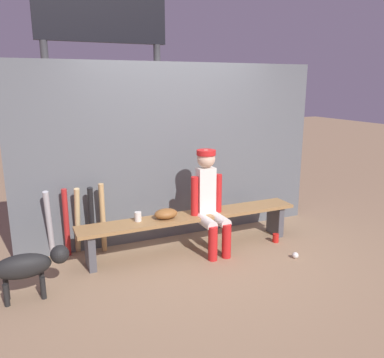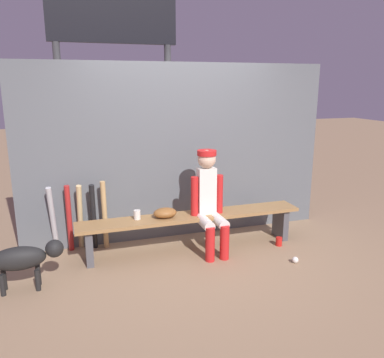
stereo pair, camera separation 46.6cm
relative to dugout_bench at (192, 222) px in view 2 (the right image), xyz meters
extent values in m
plane|color=#937556|center=(0.00, 0.00, -0.36)|extent=(30.00, 30.00, 0.00)
cube|color=#595E63|center=(0.00, 0.51, 0.78)|extent=(4.07, 0.03, 2.27)
cube|color=olive|center=(0.00, 0.00, 0.07)|extent=(2.78, 0.36, 0.04)
cube|color=#4C4C51|center=(-1.24, 0.00, -0.15)|extent=(0.08, 0.29, 0.41)
cube|color=#4C4C51|center=(1.24, 0.00, -0.15)|extent=(0.08, 0.29, 0.41)
cube|color=silver|center=(0.19, 0.00, 0.38)|extent=(0.22, 0.13, 0.57)
sphere|color=beige|center=(0.19, 0.00, 0.77)|extent=(0.22, 0.22, 0.22)
cylinder|color=red|center=(0.19, 0.00, 0.85)|extent=(0.23, 0.23, 0.06)
cylinder|color=silver|center=(0.10, -0.19, 0.05)|extent=(0.13, 0.38, 0.13)
cylinder|color=red|center=(0.10, -0.38, -0.15)|extent=(0.11, 0.11, 0.41)
cylinder|color=red|center=(0.03, -0.02, 0.33)|extent=(0.09, 0.09, 0.48)
cylinder|color=silver|center=(0.28, -0.19, 0.05)|extent=(0.13, 0.38, 0.13)
cylinder|color=red|center=(0.28, -0.38, -0.15)|extent=(0.11, 0.11, 0.41)
cylinder|color=red|center=(0.35, -0.02, 0.33)|extent=(0.09, 0.09, 0.48)
ellipsoid|color=brown|center=(-0.34, 0.00, 0.15)|extent=(0.28, 0.20, 0.12)
cylinder|color=tan|center=(-1.01, 0.36, 0.08)|extent=(0.09, 0.14, 0.87)
cylinder|color=black|center=(-1.15, 0.37, 0.07)|extent=(0.08, 0.18, 0.85)
cylinder|color=tan|center=(-1.30, 0.42, 0.06)|extent=(0.08, 0.25, 0.85)
cylinder|color=#B22323|center=(-1.43, 0.41, 0.06)|extent=(0.07, 0.13, 0.84)
cylinder|color=#B7B7BC|center=(-1.62, 0.43, 0.07)|extent=(0.11, 0.25, 0.85)
sphere|color=white|center=(1.01, -0.74, -0.32)|extent=(0.07, 0.07, 0.07)
cylinder|color=red|center=(1.08, -0.24, -0.30)|extent=(0.08, 0.08, 0.11)
cylinder|color=silver|center=(-0.67, 0.05, 0.15)|extent=(0.08, 0.08, 0.11)
cylinder|color=#3F3F42|center=(-1.43, 1.55, 0.92)|extent=(0.10, 0.10, 2.56)
cylinder|color=#3F3F42|center=(0.12, 1.55, 0.92)|extent=(0.10, 0.10, 2.56)
cube|color=black|center=(-0.65, 1.55, 2.56)|extent=(1.79, 0.08, 0.72)
ellipsoid|color=black|center=(-1.93, -0.41, -0.02)|extent=(0.52, 0.20, 0.24)
sphere|color=black|center=(-1.59, -0.41, 0.04)|extent=(0.18, 0.18, 0.18)
cylinder|color=black|center=(-1.77, -0.35, -0.25)|extent=(0.05, 0.05, 0.22)
cylinder|color=black|center=(-1.77, -0.47, -0.25)|extent=(0.05, 0.05, 0.22)
cylinder|color=black|center=(-2.09, -0.35, -0.25)|extent=(0.05, 0.05, 0.22)
cylinder|color=black|center=(-2.09, -0.47, -0.25)|extent=(0.05, 0.05, 0.22)
camera|label=1|loc=(-1.84, -4.14, 1.66)|focal=36.63mm
camera|label=2|loc=(-1.41, -4.31, 1.66)|focal=36.63mm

